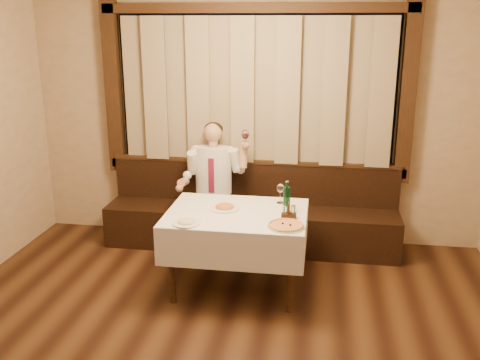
% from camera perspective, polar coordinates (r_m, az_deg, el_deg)
% --- Properties ---
extents(room, '(5.01, 6.01, 2.81)m').
position_cam_1_polar(room, '(3.96, -2.07, 3.12)').
color(room, black).
rests_on(room, ground).
extents(banquette, '(3.20, 0.61, 0.94)m').
position_cam_1_polar(banquette, '(5.97, 1.21, -4.11)').
color(banquette, black).
rests_on(banquette, ground).
extents(dining_table, '(1.27, 0.97, 0.76)m').
position_cam_1_polar(dining_table, '(4.90, -0.36, -4.58)').
color(dining_table, black).
rests_on(dining_table, ground).
extents(pizza, '(0.32, 0.32, 0.03)m').
position_cam_1_polar(pizza, '(4.53, 4.92, -4.86)').
color(pizza, white).
rests_on(pizza, dining_table).
extents(pasta_red, '(0.28, 0.28, 0.09)m').
position_cam_1_polar(pasta_red, '(4.92, -1.66, -2.70)').
color(pasta_red, white).
rests_on(pasta_red, dining_table).
extents(pasta_cream, '(0.24, 0.24, 0.08)m').
position_cam_1_polar(pasta_cream, '(4.59, -5.74, -4.30)').
color(pasta_cream, white).
rests_on(pasta_cream, dining_table).
extents(green_bottle, '(0.06, 0.06, 0.30)m').
position_cam_1_polar(green_bottle, '(4.83, 5.00, -2.04)').
color(green_bottle, '#0E4221').
rests_on(green_bottle, dining_table).
extents(table_wine_glass, '(0.07, 0.07, 0.19)m').
position_cam_1_polar(table_wine_glass, '(5.07, 4.32, -0.97)').
color(table_wine_glass, white).
rests_on(table_wine_glass, dining_table).
extents(cruet_caddy, '(0.13, 0.07, 0.14)m').
position_cam_1_polar(cruet_caddy, '(4.71, 5.23, -3.50)').
color(cruet_caddy, black).
rests_on(cruet_caddy, dining_table).
extents(seated_man, '(0.75, 0.56, 1.38)m').
position_cam_1_polar(seated_man, '(5.79, -2.91, 0.40)').
color(seated_man, black).
rests_on(seated_man, ground).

